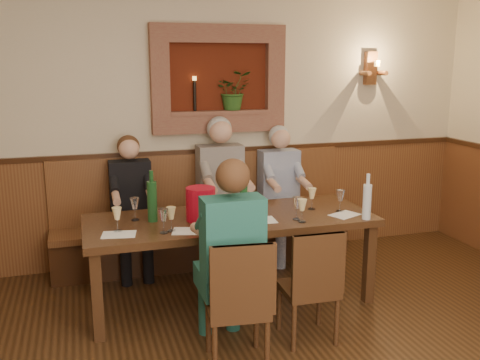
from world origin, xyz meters
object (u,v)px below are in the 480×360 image
at_px(dining_table, 230,225).
at_px(person_bench_left, 133,219).
at_px(person_bench_mid, 223,205).
at_px(spittoon_bucket, 201,204).
at_px(chair_near_right, 308,307).
at_px(wine_bottle_green_a, 244,198).
at_px(person_chair_front, 229,273).
at_px(chair_near_left, 237,328).
at_px(person_bench_right, 281,205).
at_px(wine_bottle_green_b, 152,200).
at_px(bench, 205,231).
at_px(water_bottle, 367,201).

distance_m(dining_table, person_bench_left, 1.12).
distance_m(person_bench_mid, spittoon_bucket, 0.98).
relative_size(chair_near_right, wine_bottle_green_a, 2.33).
bearing_deg(person_chair_front, chair_near_left, -90.64).
bearing_deg(dining_table, chair_near_left, -103.50).
relative_size(person_bench_left, spittoon_bucket, 4.92).
bearing_deg(chair_near_left, person_bench_mid, 84.51).
xyz_separation_m(person_bench_left, person_bench_right, (1.52, -0.00, 0.02)).
xyz_separation_m(chair_near_left, wine_bottle_green_b, (-0.40, 1.04, 0.66)).
distance_m(person_bench_right, person_chair_front, 1.91).
xyz_separation_m(chair_near_left, person_bench_right, (1.02, 1.82, 0.31)).
bearing_deg(person_bench_mid, dining_table, -100.73).
relative_size(person_chair_front, wine_bottle_green_b, 3.35).
distance_m(person_bench_left, spittoon_bucket, 1.03).
height_order(chair_near_right, person_chair_front, person_chair_front).
bearing_deg(chair_near_right, wine_bottle_green_a, 109.69).
xyz_separation_m(chair_near_left, wine_bottle_green_a, (0.35, 0.98, 0.64)).
height_order(bench, person_bench_mid, person_bench_mid).
xyz_separation_m(person_bench_mid, spittoon_bucket, (-0.41, -0.85, 0.26)).
bearing_deg(person_chair_front, person_bench_left, 107.12).
relative_size(spittoon_bucket, wine_bottle_green_b, 0.65).
height_order(dining_table, chair_near_left, chair_near_left).
bearing_deg(person_bench_mid, person_bench_left, 179.69).
height_order(chair_near_right, wine_bottle_green_a, wine_bottle_green_a).
xyz_separation_m(wine_bottle_green_b, water_bottle, (1.70, -0.45, -0.02)).
xyz_separation_m(person_bench_mid, water_bottle, (0.90, -1.22, 0.28)).
bearing_deg(water_bottle, person_bench_mid, 126.44).
bearing_deg(bench, person_bench_mid, -34.28).
height_order(chair_near_right, person_bench_right, person_bench_right).
bearing_deg(person_chair_front, dining_table, 73.38).
bearing_deg(wine_bottle_green_a, bench, 97.14).
bearing_deg(wine_bottle_green_b, chair_near_left, -68.83).
bearing_deg(bench, chair_near_right, -78.09).
height_order(chair_near_right, person_bench_mid, person_bench_mid).
height_order(wine_bottle_green_b, water_bottle, wine_bottle_green_b).
bearing_deg(person_bench_left, wine_bottle_green_b, -83.21).
bearing_deg(wine_bottle_green_b, wine_bottle_green_a, -4.84).
height_order(person_chair_front, wine_bottle_green_b, person_chair_front).
bearing_deg(chair_near_left, spittoon_bucket, 98.04).
xyz_separation_m(person_bench_right, wine_bottle_green_b, (-1.43, -0.77, 0.35)).
xyz_separation_m(bench, person_bench_left, (-0.73, -0.10, 0.23)).
bearing_deg(person_bench_left, dining_table, -48.99).
xyz_separation_m(dining_table, spittoon_bucket, (-0.26, -0.02, 0.21)).
bearing_deg(dining_table, wine_bottle_green_a, 1.32).
relative_size(chair_near_left, person_bench_mid, 0.61).
bearing_deg(water_bottle, person_chair_front, -163.05).
height_order(chair_near_right, water_bottle, water_bottle).
xyz_separation_m(bench, water_bottle, (1.06, -1.33, 0.58)).
distance_m(person_bench_left, person_bench_right, 1.52).
bearing_deg(water_bottle, bench, 128.58).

